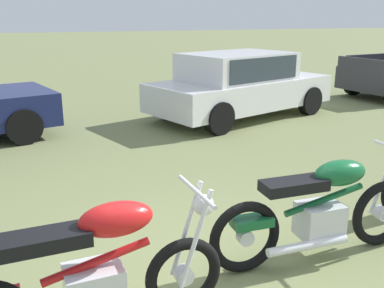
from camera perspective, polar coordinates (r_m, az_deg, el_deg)
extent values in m
plane|color=olive|center=(4.02, 2.71, -16.90)|extent=(120.00, 120.00, 0.00)
torus|color=black|center=(3.48, -1.08, -16.70)|extent=(0.61, 0.09, 0.61)
cylinder|color=silver|center=(3.48, -1.08, -16.70)|extent=(0.14, 0.10, 0.14)
cylinder|color=silver|center=(3.40, -0.73, -10.96)|extent=(0.27, 0.04, 0.75)
cylinder|color=silver|center=(3.25, 0.50, -12.30)|extent=(0.27, 0.04, 0.75)
cube|color=silver|center=(3.29, -12.60, -17.77)|extent=(0.40, 0.30, 0.32)
cylinder|color=red|center=(3.19, -12.29, -14.70)|extent=(0.76, 0.06, 0.22)
ellipsoid|color=red|center=(3.07, -9.84, -9.60)|extent=(0.52, 0.26, 0.24)
cube|color=black|center=(3.04, -18.78, -11.81)|extent=(0.60, 0.24, 0.10)
cylinder|color=silver|center=(3.20, 0.53, -6.15)|extent=(0.03, 0.64, 0.03)
sphere|color=silver|center=(3.27, 1.50, -7.93)|extent=(0.16, 0.16, 0.16)
torus|color=black|center=(4.74, 23.45, -8.26)|extent=(0.68, 0.13, 0.67)
torus|color=black|center=(3.95, 6.92, -11.96)|extent=(0.68, 0.13, 0.67)
cylinder|color=silver|center=(4.74, 23.45, -8.26)|extent=(0.15, 0.11, 0.14)
cylinder|color=silver|center=(3.95, 6.92, -11.96)|extent=(0.15, 0.11, 0.14)
cylinder|color=silver|center=(4.72, 23.71, -4.16)|extent=(0.27, 0.05, 0.72)
cube|color=silver|center=(4.29, 16.26, -9.47)|extent=(0.42, 0.33, 0.32)
cylinder|color=#14592D|center=(4.23, 16.81, -6.95)|extent=(0.81, 0.11, 0.23)
ellipsoid|color=#14592D|center=(4.23, 18.74, -3.57)|extent=(0.54, 0.29, 0.24)
cube|color=black|center=(3.98, 13.15, -5.27)|extent=(0.61, 0.28, 0.10)
cube|color=#14592D|center=(3.91, 7.80, -10.00)|extent=(0.37, 0.20, 0.08)
cylinder|color=silver|center=(4.12, 14.84, -12.65)|extent=(0.80, 0.13, 0.08)
cylinder|color=black|center=(9.89, -23.49, 4.06)|extent=(0.67, 0.35, 0.64)
cylinder|color=black|center=(8.28, -21.07, 2.15)|extent=(0.67, 0.35, 0.64)
cube|color=silver|center=(9.88, 6.44, 6.68)|extent=(4.55, 2.86, 0.60)
cube|color=silver|center=(9.69, 5.92, 9.97)|extent=(2.67, 2.16, 0.60)
cube|color=#2D3842|center=(9.69, 5.92, 10.09)|extent=(2.35, 2.10, 0.48)
cylinder|color=black|center=(11.48, 8.49, 6.80)|extent=(0.68, 0.39, 0.64)
cylinder|color=black|center=(10.46, 15.11, 5.48)|extent=(0.68, 0.39, 0.64)
cylinder|color=black|center=(9.63, -3.07, 5.11)|extent=(0.68, 0.39, 0.64)
cylinder|color=black|center=(8.38, 3.55, 3.39)|extent=(0.68, 0.39, 0.64)
cube|color=#2D2D33|center=(14.19, 23.26, 10.21)|extent=(2.69, 0.31, 0.28)
cube|color=#2D2D33|center=(12.39, 21.53, 9.68)|extent=(0.23, 1.75, 0.28)
cylinder|color=black|center=(13.53, 20.34, 7.41)|extent=(0.66, 0.27, 0.64)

